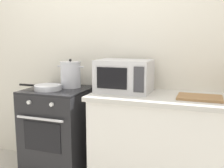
# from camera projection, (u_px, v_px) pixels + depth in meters

# --- Properties ---
(back_wall) EXTENTS (4.40, 0.10, 2.50)m
(back_wall) POSITION_uv_depth(u_px,v_px,m) (131.00, 55.00, 2.73)
(back_wall) COLOR silver
(back_wall) RESTS_ON ground_plane
(lower_cabinet_right) EXTENTS (1.64, 0.56, 0.88)m
(lower_cabinet_right) POSITION_uv_depth(u_px,v_px,m) (184.00, 150.00, 2.34)
(lower_cabinet_right) COLOR white
(lower_cabinet_right) RESTS_ON ground_plane
(countertop_right) EXTENTS (1.70, 0.60, 0.04)m
(countertop_right) POSITION_uv_depth(u_px,v_px,m) (187.00, 100.00, 2.27)
(countertop_right) COLOR beige
(countertop_right) RESTS_ON lower_cabinet_right
(stove) EXTENTS (0.60, 0.64, 0.92)m
(stove) POSITION_uv_depth(u_px,v_px,m) (59.00, 132.00, 2.74)
(stove) COLOR black
(stove) RESTS_ON ground_plane
(stock_pot) EXTENTS (0.30, 0.21, 0.29)m
(stock_pot) POSITION_uv_depth(u_px,v_px,m) (71.00, 74.00, 2.72)
(stock_pot) COLOR silver
(stock_pot) RESTS_ON stove
(frying_pan) EXTENTS (0.46, 0.26, 0.05)m
(frying_pan) POSITION_uv_depth(u_px,v_px,m) (47.00, 87.00, 2.59)
(frying_pan) COLOR silver
(frying_pan) RESTS_ON stove
(microwave) EXTENTS (0.50, 0.37, 0.30)m
(microwave) POSITION_uv_depth(u_px,v_px,m) (124.00, 76.00, 2.49)
(microwave) COLOR silver
(microwave) RESTS_ON countertop_right
(cutting_board) EXTENTS (0.36, 0.26, 0.02)m
(cutting_board) POSITION_uv_depth(u_px,v_px,m) (200.00, 97.00, 2.21)
(cutting_board) COLOR #997047
(cutting_board) RESTS_ON countertop_right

